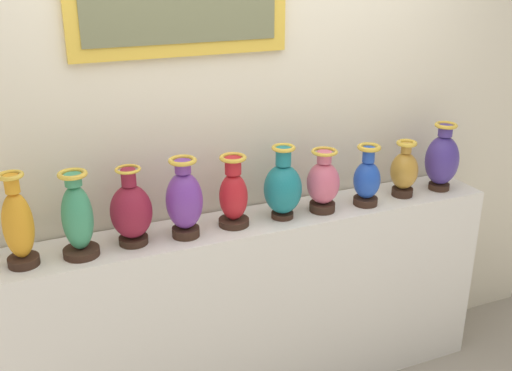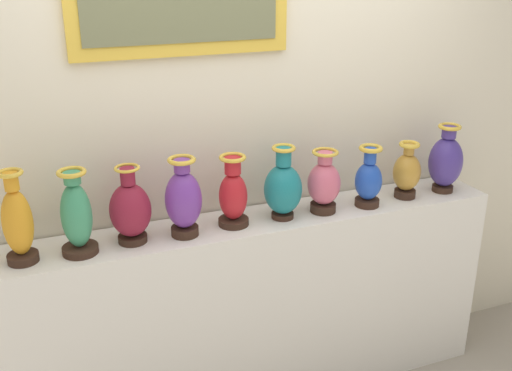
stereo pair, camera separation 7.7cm
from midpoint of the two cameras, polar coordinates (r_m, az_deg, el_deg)
display_shelf at (r=3.22m, az=0.70°, el=-11.75°), size 2.59×0.34×1.05m
back_wall at (r=3.02m, az=-0.97°, el=5.73°), size 4.10×0.14×2.91m
vase_amber at (r=2.68m, az=-20.91°, el=-3.35°), size 0.13×0.13×0.41m
vase_jade at (r=2.68m, az=-15.87°, el=-2.83°), size 0.16×0.16×0.39m
vase_burgundy at (r=2.74m, az=-11.04°, el=-2.29°), size 0.19×0.19×0.36m
vase_violet at (r=2.76m, az=-6.10°, el=-1.34°), size 0.17×0.17×0.38m
vase_crimson at (r=2.86m, az=-1.41°, el=-0.89°), size 0.15×0.15×0.35m
vase_teal at (r=2.93m, az=3.33°, el=-0.19°), size 0.19×0.19×0.37m
vase_rose at (r=3.03m, az=7.19°, el=0.16°), size 0.17×0.17×0.33m
vase_sapphire at (r=3.14m, az=11.32°, el=0.52°), size 0.14×0.14×0.32m
vase_ochre at (r=3.30m, az=14.77°, el=1.23°), size 0.15×0.15×0.31m
vase_indigo at (r=3.43m, az=18.17°, el=2.23°), size 0.18×0.18×0.38m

